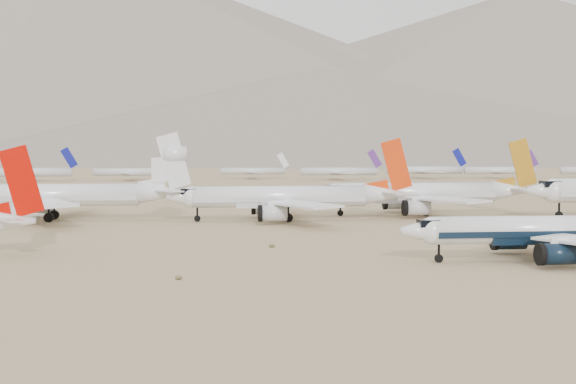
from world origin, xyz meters
name	(u,v)px	position (x,y,z in m)	size (l,w,h in m)	color
ground	(497,257)	(0.00, 0.00, 0.00)	(7000.00, 7000.00, 0.00)	#927554
main_airliner	(559,230)	(6.77, -4.93, 4.09)	(42.21, 41.23, 14.90)	white
row2_gold_tail	(425,193)	(10.50, 71.29, 4.99)	(50.08, 48.98, 17.83)	white
row2_orange_tail	(289,198)	(-22.22, 60.08, 4.94)	(49.38, 48.30, 17.61)	white
row2_white_trijet	(58,195)	(-70.89, 65.83, 5.48)	(53.38, 52.17, 18.91)	white
distant_storage_row	(404,171)	(65.02, 294.41, 4.38)	(667.05, 60.96, 14.64)	silver
mountain_range	(245,70)	(70.18, 1648.01, 190.32)	(7354.00, 3024.00, 470.00)	slate
foothills	(557,117)	(526.68, 1100.00, 67.15)	(4637.50, 1395.00, 155.00)	slate
desert_scrub	(490,288)	(-11.08, -26.49, 0.28)	(247.37, 121.67, 0.63)	brown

